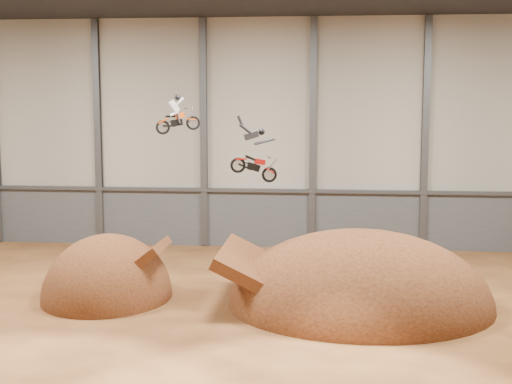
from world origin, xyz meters
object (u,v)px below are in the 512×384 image
at_px(takeoff_ramp, 108,298).
at_px(fmx_rider_b, 251,150).
at_px(landing_ramp, 359,306).
at_px(fmx_rider_a, 179,112).

xyz_separation_m(takeoff_ramp, fmx_rider_b, (6.71, -0.07, 6.91)).
height_order(landing_ramp, fmx_rider_b, fmx_rider_b).
bearing_deg(landing_ramp, fmx_rider_a, 170.72).
bearing_deg(fmx_rider_a, fmx_rider_b, -39.01).
distance_m(fmx_rider_a, fmx_rider_b, 4.06).
bearing_deg(takeoff_ramp, fmx_rider_a, 20.33).
distance_m(takeoff_ramp, fmx_rider_a, 9.21).
bearing_deg(fmx_rider_b, takeoff_ramp, 165.15).
height_order(landing_ramp, fmx_rider_a, fmx_rider_a).
bearing_deg(fmx_rider_b, fmx_rider_a, 145.89).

